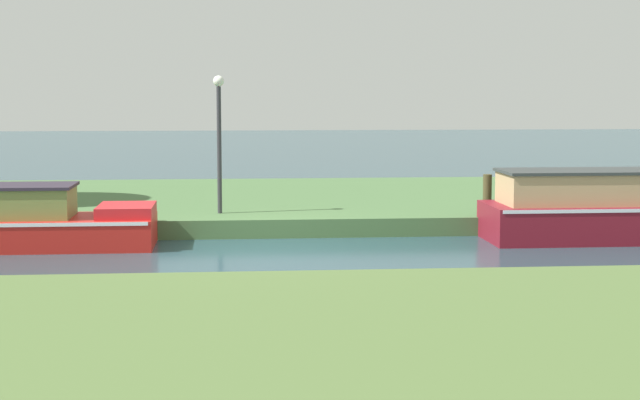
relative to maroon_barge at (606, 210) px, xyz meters
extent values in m
plane|color=#25434D|center=(-7.11, -1.20, -0.64)|extent=(120.00, 120.00, 0.00)
cube|color=#46683B|center=(-7.11, 5.80, -0.44)|extent=(72.00, 10.00, 0.40)
cube|color=#4E6634|center=(-7.11, -10.20, -0.44)|extent=(72.00, 10.00, 0.40)
cube|color=maroon|center=(0.08, 0.00, -0.26)|extent=(5.19, 1.88, 0.77)
cube|color=white|center=(0.08, 0.00, 0.09)|extent=(5.08, 1.91, 0.07)
cube|color=tan|center=(-0.33, 0.00, 0.45)|extent=(3.70, 1.43, 0.65)
cube|color=#333736|center=(-0.33, 0.00, 0.80)|extent=(3.80, 1.50, 0.06)
cube|color=red|center=(-12.07, 0.00, -0.34)|extent=(5.48, 1.73, 0.61)
cube|color=white|center=(-12.07, 0.00, -0.07)|extent=(5.37, 1.76, 0.07)
cube|color=red|center=(-9.87, 0.00, 0.08)|extent=(1.10, 1.45, 0.23)
cylinder|color=#333338|center=(-8.04, 2.07, 1.16)|extent=(0.10, 0.10, 2.80)
sphere|color=white|center=(-8.04, 2.07, 2.67)|extent=(0.24, 0.24, 0.24)
cylinder|color=#4C3820|center=(-11.43, 1.41, 0.15)|extent=(0.16, 0.16, 0.78)
cylinder|color=#443C22|center=(-2.16, 1.41, 0.20)|extent=(0.19, 0.19, 0.88)
camera|label=1|loc=(-7.79, -20.11, 2.47)|focal=56.29mm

